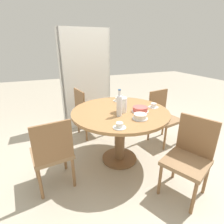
# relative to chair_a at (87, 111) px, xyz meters

# --- Properties ---
(ground_plane) EXTENTS (14.00, 14.00, 0.00)m
(ground_plane) POSITION_rel_chair_a_xyz_m (0.23, -0.90, -0.46)
(ground_plane) COLOR #B2A893
(dining_table) EXTENTS (1.28, 1.28, 0.76)m
(dining_table) POSITION_rel_chair_a_xyz_m (0.23, -0.90, 0.15)
(dining_table) COLOR brown
(dining_table) RESTS_ON ground_plane
(chair_a) EXTENTS (0.49, 0.49, 0.87)m
(chair_a) POSITION_rel_chair_a_xyz_m (0.00, 0.00, 0.00)
(chair_a) COLOR olive
(chair_a) RESTS_ON ground_plane
(chair_b) EXTENTS (0.47, 0.47, 0.87)m
(chair_b) POSITION_rel_chair_a_xyz_m (-0.68, -1.08, 0.00)
(chair_b) COLOR olive
(chair_b) RESTS_ON ground_plane
(chair_c) EXTENTS (0.56, 0.56, 0.87)m
(chair_c) POSITION_rel_chair_a_xyz_m (0.67, -1.71, 0.00)
(chair_c) COLOR olive
(chair_c) RESTS_ON ground_plane
(chair_d) EXTENTS (0.49, 0.49, 0.87)m
(chair_d) POSITION_rel_chair_a_xyz_m (1.12, -0.66, 0.00)
(chair_d) COLOR olive
(chair_d) RESTS_ON ground_plane
(bookshelf) EXTENTS (0.94, 0.28, 1.86)m
(bookshelf) POSITION_rel_chair_a_xyz_m (0.12, 0.52, 0.44)
(bookshelf) COLOR silver
(bookshelf) RESTS_ON ground_plane
(coffee_pot) EXTENTS (0.14, 0.14, 0.23)m
(coffee_pot) POSITION_rel_chair_a_xyz_m (0.22, -0.94, 0.40)
(coffee_pot) COLOR white
(coffee_pot) RESTS_ON dining_table
(water_bottle) EXTENTS (0.07, 0.07, 0.33)m
(water_bottle) POSITION_rel_chair_a_xyz_m (0.14, -1.05, 0.43)
(water_bottle) COLOR silver
(water_bottle) RESTS_ON dining_table
(cake_main) EXTENTS (0.22, 0.22, 0.07)m
(cake_main) POSITION_rel_chair_a_xyz_m (0.45, -1.03, 0.33)
(cake_main) COLOR silver
(cake_main) RESTS_ON dining_table
(cake_second) EXTENTS (0.18, 0.18, 0.06)m
(cake_second) POSITION_rel_chair_a_xyz_m (0.33, -1.23, 0.33)
(cake_second) COLOR silver
(cake_second) RESTS_ON dining_table
(cup_a) EXTENTS (0.14, 0.14, 0.06)m
(cup_a) POSITION_rel_chair_a_xyz_m (0.37, -0.50, 0.32)
(cup_a) COLOR silver
(cup_a) RESTS_ON dining_table
(cup_b) EXTENTS (0.14, 0.14, 0.06)m
(cup_b) POSITION_rel_chair_a_xyz_m (0.01, -1.36, 0.32)
(cup_b) COLOR silver
(cup_b) RESTS_ON dining_table
(cup_c) EXTENTS (0.14, 0.14, 0.06)m
(cup_c) POSITION_rel_chair_a_xyz_m (0.70, -0.95, 0.32)
(cup_c) COLOR silver
(cup_c) RESTS_ON dining_table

